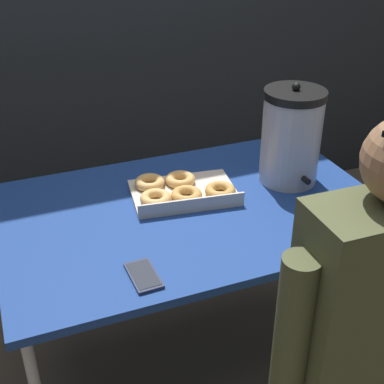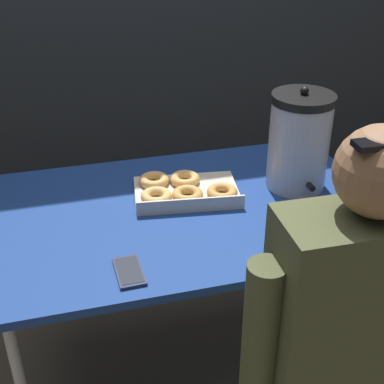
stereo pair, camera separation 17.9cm
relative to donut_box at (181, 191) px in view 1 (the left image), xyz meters
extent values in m
plane|color=brown|center=(0.01, -0.08, -0.73)|extent=(12.00, 12.00, 0.00)
cube|color=navy|center=(0.01, -0.08, -0.04)|extent=(1.29, 0.83, 0.03)
cylinder|color=#ADADB2|center=(-0.59, 0.29, -0.39)|extent=(0.03, 0.03, 0.68)
cylinder|color=#ADADB2|center=(0.61, 0.29, -0.39)|extent=(0.03, 0.03, 0.68)
cube|color=beige|center=(0.01, 0.01, -0.01)|extent=(0.39, 0.30, 0.02)
cube|color=beige|center=(0.00, -0.11, 0.01)|extent=(0.36, 0.06, 0.04)
torus|color=#E8B064|center=(-0.10, -0.03, 0.01)|extent=(0.12, 0.12, 0.03)
torus|color=tan|center=(0.00, -0.05, 0.01)|extent=(0.15, 0.15, 0.03)
torus|color=#CE9649|center=(0.12, -0.06, 0.01)|extent=(0.15, 0.15, 0.03)
torus|color=#E6AE62|center=(-0.09, 0.08, 0.01)|extent=(0.14, 0.14, 0.03)
torus|color=#E4AC5F|center=(0.02, 0.06, 0.01)|extent=(0.13, 0.13, 0.03)
cylinder|color=#B7B7BC|center=(0.41, -0.03, 0.14)|extent=(0.21, 0.21, 0.32)
cylinder|color=black|center=(0.41, -0.03, 0.31)|extent=(0.22, 0.22, 0.03)
sphere|color=black|center=(0.41, -0.03, 0.34)|extent=(0.03, 0.03, 0.03)
cylinder|color=black|center=(0.41, -0.14, 0.04)|extent=(0.02, 0.05, 0.02)
cube|color=#2D334C|center=(-0.26, -0.38, -0.02)|extent=(0.08, 0.14, 0.01)
cube|color=#2D333D|center=(-0.26, -0.38, -0.01)|extent=(0.07, 0.13, 0.00)
cube|color=#4C5133|center=(0.21, -0.77, 0.02)|extent=(0.40, 0.19, 0.63)
cylinder|color=#4C5133|center=(-0.01, -0.77, -0.01)|extent=(0.09, 0.09, 0.51)
camera|label=1|loc=(-0.56, -1.53, 0.93)|focal=50.00mm
camera|label=2|loc=(-0.39, -1.58, 0.93)|focal=50.00mm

